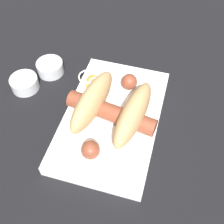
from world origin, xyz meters
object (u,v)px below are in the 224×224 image
Objects in this scene: bread_roll at (113,107)px; condiment_cup_near at (50,68)px; food_tray at (112,119)px; sausage at (112,113)px; condiment_cup_far at (25,84)px.

condiment_cup_near is at bearing 60.01° from bread_roll.
food_tray is at bearing -119.62° from condiment_cup_near.
bread_roll is 0.83× the size of sausage.
condiment_cup_near is at bearing -29.62° from condiment_cup_far.
food_tray is 0.19m from condiment_cup_near.
condiment_cup_near is at bearing 58.98° from sausage.
food_tray is at bearing -100.62° from condiment_cup_far.
condiment_cup_near reaches higher than food_tray.
food_tray is 1.39× the size of sausage.
condiment_cup_far is (0.04, 0.20, -0.04)m from bread_roll.
condiment_cup_far is at bearing 79.38° from food_tray.
food_tray is 0.20m from condiment_cup_far.
sausage is 0.20m from condiment_cup_far.
condiment_cup_near is 0.06m from condiment_cup_far.
sausage is 0.19m from condiment_cup_near.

